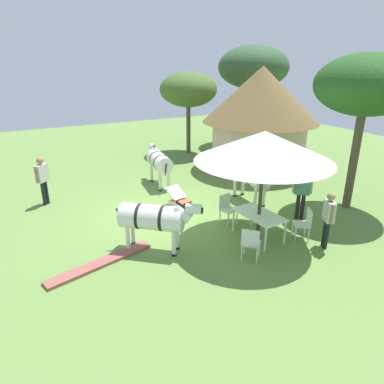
{
  "coord_description": "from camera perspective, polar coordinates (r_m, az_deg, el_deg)",
  "views": [
    {
      "loc": [
        9.63,
        -4.06,
        4.76
      ],
      "look_at": [
        0.96,
        0.62,
        1.0
      ],
      "focal_mm": 32.57,
      "sensor_mm": 36.0,
      "label": 1
    }
  ],
  "objects": [
    {
      "name": "patio_chair_near_hut",
      "position": [
        8.85,
        9.58,
        -8.08
      ],
      "size": [
        0.61,
        0.61,
        0.9
      ],
      "rotation": [
        0.0,
        0.0,
        0.75
      ],
      "color": "silver",
      "rests_on": "ground_plane"
    },
    {
      "name": "acacia_tree_right_background",
      "position": [
        12.31,
        26.67,
        15.29
      ],
      "size": [
        3.14,
        3.14,
        4.98
      ],
      "color": "brown",
      "rests_on": "ground_plane"
    },
    {
      "name": "shade_umbrella",
      "position": [
        9.27,
        11.73,
        7.34
      ],
      "size": [
        3.67,
        3.67,
        3.06
      ],
      "color": "#413522",
      "rests_on": "ground_plane"
    },
    {
      "name": "zebra_toward_hut",
      "position": [
        12.29,
        9.6,
        2.58
      ],
      "size": [
        2.35,
        0.71,
        1.49
      ],
      "rotation": [
        0.0,
        0.0,
        4.68
      ],
      "color": "silver",
      "rests_on": "ground_plane"
    },
    {
      "name": "brick_patio_kerb",
      "position": [
        9.09,
        -14.7,
        -11.19
      ],
      "size": [
        1.08,
        2.8,
        0.08
      ],
      "primitive_type": "cube",
      "rotation": [
        0.0,
        0.0,
        1.83
      ],
      "color": "#964F48",
      "rests_on": "ground_plane"
    },
    {
      "name": "acacia_tree_behind_hut",
      "position": [
        20.93,
        10.01,
        19.48
      ],
      "size": [
        3.94,
        3.94,
        5.54
      ],
      "color": "brown",
      "rests_on": "ground_plane"
    },
    {
      "name": "thatched_hut",
      "position": [
        16.1,
        11.1,
        12.39
      ],
      "size": [
        5.13,
        5.13,
        4.52
      ],
      "rotation": [
        0.0,
        0.0,
        5.73
      ],
      "color": "beige",
      "rests_on": "ground_plane"
    },
    {
      "name": "patio_dining_table",
      "position": [
        9.92,
        10.89,
        -3.96
      ],
      "size": [
        1.53,
        0.9,
        0.74
      ],
      "rotation": [
        0.0,
        0.0,
        0.05
      ],
      "color": "white",
      "rests_on": "ground_plane"
    },
    {
      "name": "striped_lounge_chair",
      "position": [
        12.03,
        -2.13,
        -1.13
      ],
      "size": [
        0.91,
        0.71,
        0.63
      ],
      "rotation": [
        0.0,
        0.0,
        4.94
      ],
      "color": "#D45535",
      "rests_on": "ground_plane"
    },
    {
      "name": "zebra_by_umbrella",
      "position": [
        13.88,
        -5.43,
        5.04
      ],
      "size": [
        2.25,
        0.84,
        1.53
      ],
      "rotation": [
        0.0,
        0.0,
        1.45
      ],
      "color": "silver",
      "rests_on": "ground_plane"
    },
    {
      "name": "standing_watcher",
      "position": [
        12.94,
        -23.3,
        2.33
      ],
      "size": [
        0.47,
        0.48,
        1.69
      ],
      "rotation": [
        0.0,
        0.0,
        -0.81
      ],
      "color": "black",
      "rests_on": "ground_plane"
    },
    {
      "name": "acacia_tree_left_background",
      "position": [
        18.58,
        -0.61,
        16.4
      ],
      "size": [
        2.94,
        2.94,
        4.2
      ],
      "color": "brown",
      "rests_on": "ground_plane"
    },
    {
      "name": "ground_plane",
      "position": [
        11.48,
        -5.04,
        -3.69
      ],
      "size": [
        36.0,
        36.0,
        0.0
      ],
      "primitive_type": "plane",
      "color": "olive"
    },
    {
      "name": "guest_beside_umbrella",
      "position": [
        9.81,
        21.44,
        -3.54
      ],
      "size": [
        0.5,
        0.38,
        1.57
      ],
      "rotation": [
        0.0,
        0.0,
        5.76
      ],
      "color": "black",
      "rests_on": "ground_plane"
    },
    {
      "name": "patio_chair_west_end",
      "position": [
        10.76,
        5.72,
        -2.42
      ],
      "size": [
        0.49,
        0.51,
        0.9
      ],
      "rotation": [
        0.0,
        0.0,
        -1.39
      ],
      "color": "silver",
      "rests_on": "ground_plane"
    },
    {
      "name": "patio_chair_east_end",
      "position": [
        10.23,
        17.99,
        -4.7
      ],
      "size": [
        0.6,
        0.59,
        0.9
      ],
      "rotation": [
        0.0,
        0.0,
        -3.7
      ],
      "color": "white",
      "rests_on": "ground_plane"
    },
    {
      "name": "guest_behind_table",
      "position": [
        11.27,
        17.59,
        0.5
      ],
      "size": [
        0.47,
        0.48,
        1.7
      ],
      "rotation": [
        0.0,
        0.0,
        3.98
      ],
      "color": "black",
      "rests_on": "ground_plane"
    },
    {
      "name": "zebra_nearest_camera",
      "position": [
        9.05,
        -6.26,
        -4.24
      ],
      "size": [
        1.7,
        1.9,
        1.47
      ],
      "rotation": [
        0.0,
        0.0,
        5.58
      ],
      "color": "silver",
      "rests_on": "ground_plane"
    }
  ]
}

